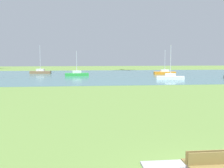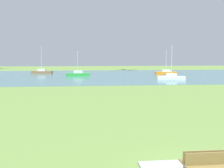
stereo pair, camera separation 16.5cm
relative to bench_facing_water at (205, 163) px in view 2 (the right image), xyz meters
The scene contains 7 objects.
ground_plane 21.74m from the bench_facing_water, 90.00° to the left, with size 160.00×160.00×0.00m, color olive.
bench_facing_water is the anchor object (origin of this frame).
water_surface 49.73m from the bench_facing_water, 90.00° to the left, with size 140.00×40.00×0.02m, color slate.
sailboat_white 39.86m from the bench_facing_water, 73.77° to the left, with size 5.02×2.63×6.07m.
sailboat_orange 53.32m from the bench_facing_water, 74.62° to the left, with size 4.90×1.85×5.48m.
sailboat_brown 59.01m from the bench_facing_water, 103.75° to the left, with size 4.93×2.01×6.62m.
sailboat_green 49.10m from the bench_facing_water, 96.36° to the left, with size 4.95×2.08×5.15m.
Camera 2 is at (-4.33, -8.96, 4.32)m, focal length 44.57 mm.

